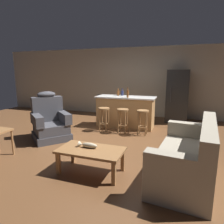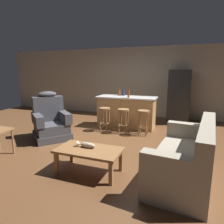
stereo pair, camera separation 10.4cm
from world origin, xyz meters
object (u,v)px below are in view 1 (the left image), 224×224
Objects in this scene: fish_figurine at (88,145)px; bar_stool_middle at (123,116)px; couch at (189,157)px; refrigerator at (177,96)px; bar_stool_right at (143,118)px; bar_stool_left at (104,115)px; bottle_short_amber at (122,93)px; bottle_tall_green at (128,94)px; coffee_table at (91,152)px; recliner_near_lamp at (50,123)px; bottle_wine_dark at (118,93)px; kitchen_island at (125,112)px.

bar_stool_middle reaches higher than fish_figurine.
refrigerator is at bearing -78.94° from couch.
refrigerator is (0.81, 1.83, 0.41)m from bar_stool_right.
bar_stool_left is 1.13m from bar_stool_right.
bar_stool_middle is 2.32m from refrigerator.
refrigerator is at bearing 31.43° from bottle_short_amber.
bottle_short_amber is (-0.27, 0.83, 0.56)m from bar_stool_middle.
bottle_tall_green reaches higher than couch.
coffee_table is 0.92× the size of recliner_near_lamp.
bottle_tall_green reaches higher than bottle_wine_dark.
bottle_wine_dark is (-2.08, 2.74, 0.69)m from couch.
kitchen_island is (1.51, 1.73, 0.06)m from recliner_near_lamp.
bottle_tall_green is (1.63, 1.49, 0.64)m from recliner_near_lamp.
bar_stool_middle is 1.00× the size of bar_stool_right.
recliner_near_lamp is 1.76× the size of bar_stool_left.
bar_stool_right is at bearing -113.77° from refrigerator.
bar_stool_left is 1.05m from bottle_short_amber.
bar_stool_right is at bearing -36.00° from bottle_tall_green.
bottle_short_amber reaches higher than bar_stool_right.
bottle_short_amber reaches higher than couch.
bar_stool_right is 0.39× the size of refrigerator.
refrigerator reaches higher than bar_stool_left.
bottle_tall_green is 0.57m from bottle_wine_dark.
bar_stool_left reaches higher than fish_figurine.
bottle_tall_green reaches higher than bar_stool_right.
bottle_wine_dark is at bearing 152.47° from kitchen_island.
bottle_wine_dark is at bearing 98.20° from fish_figurine.
recliner_near_lamp is at bearing 143.79° from fish_figurine.
kitchen_island reaches higher than bar_stool_middle.
refrigerator is 1.92m from bottle_short_amber.
fish_figurine is at bearing -102.29° from bar_stool_right.
bar_stool_left reaches higher than coffee_table.
refrigerator is 2.05m from bottle_wine_dark.
refrigerator is (-0.32, 3.79, 0.54)m from couch.
fish_figurine reaches higher than coffee_table.
bar_stool_middle is (1.60, 1.10, 0.05)m from recliner_near_lamp.
bottle_tall_green is at bearing -43.26° from bottle_wine_dark.
bar_stool_right is at bearing 0.00° from bar_stool_left.
coffee_table is at bearing -82.74° from bottle_short_amber.
bottle_wine_dark is (-0.95, 0.78, 0.56)m from bar_stool_right.
bar_stool_left is (1.04, 1.10, 0.05)m from recliner_near_lamp.
couch is 3.41m from recliner_near_lamp.
bottle_tall_green reaches higher than recliner_near_lamp.
kitchen_island reaches higher than coffee_table.
coffee_table is 4.87× the size of bottle_wine_dark.
bottle_short_amber is (1.34, 1.93, 0.61)m from recliner_near_lamp.
bottle_tall_green reaches higher than coffee_table.
bar_stool_right is (0.50, 2.32, 0.01)m from fish_figurine.
kitchen_island is at bearing -27.53° from bottle_wine_dark.
bottle_short_amber reaches higher than fish_figurine.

